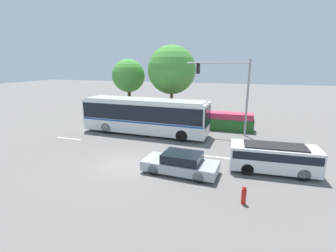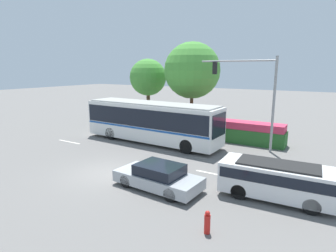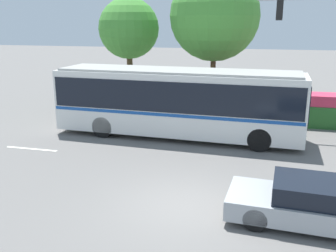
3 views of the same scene
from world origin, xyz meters
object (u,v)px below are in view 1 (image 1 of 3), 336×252
street_tree_centre (172,70)px  fire_hydrant (244,196)px  city_bus (145,114)px  traffic_light_pole (232,85)px  suv_left_lane (274,156)px  street_tree_left (129,76)px  sedan_foreground (181,163)px

street_tree_centre → fire_hydrant: size_ratio=9.44×
city_bus → traffic_light_pole: traffic_light_pole is taller
fire_hydrant → suv_left_lane: bearing=69.3°
street_tree_left → city_bus: bearing=-53.1°
suv_left_lane → street_tree_centre: size_ratio=0.61×
street_tree_left → street_tree_centre: 5.50m
sedan_foreground → street_tree_centre: bearing=-67.1°
suv_left_lane → traffic_light_pole: bearing=-70.6°
suv_left_lane → street_tree_left: bearing=-40.2°
city_bus → street_tree_centre: street_tree_centre is taller
traffic_light_pole → street_tree_centre: size_ratio=0.81×
city_bus → street_tree_centre: 6.50m
city_bus → traffic_light_pole: size_ratio=1.75×
suv_left_lane → street_tree_left: street_tree_left is taller
street_tree_centre → fire_hydrant: 17.34m
fire_hydrant → sedan_foreground: bearing=147.2°
traffic_light_pole → street_tree_left: size_ratio=0.97×
traffic_light_pole → street_tree_left: bearing=-18.1°
suv_left_lane → fire_hydrant: suv_left_lane is taller
suv_left_lane → street_tree_centre: street_tree_centre is taller
street_tree_left → fire_hydrant: street_tree_left is taller
traffic_light_pole → fire_hydrant: size_ratio=7.66×
suv_left_lane → traffic_light_pole: size_ratio=0.75×
traffic_light_pole → fire_hydrant: (1.49, -11.43, -3.97)m
street_tree_centre → suv_left_lane: bearing=-47.9°
traffic_light_pole → fire_hydrant: traffic_light_pole is taller
sedan_foreground → street_tree_left: size_ratio=0.65×
suv_left_lane → fire_hydrant: 4.42m
suv_left_lane → sedan_foreground: bearing=16.3°
suv_left_lane → fire_hydrant: size_ratio=5.76×
traffic_light_pole → street_tree_centre: bearing=-26.0°
sedan_foreground → fire_hydrant: (3.56, -2.29, -0.17)m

